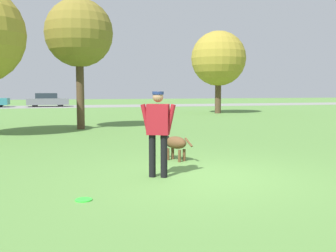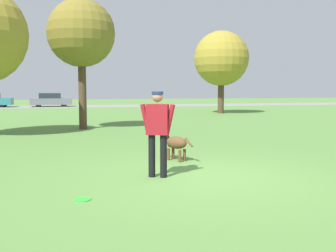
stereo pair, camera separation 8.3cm
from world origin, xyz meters
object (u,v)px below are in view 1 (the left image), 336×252
object	(u,v)px
tree_mid_center	(79,34)
parked_car_grey	(47,100)
person	(158,127)
tree_far_right	(218,59)
frisbee	(84,200)
dog	(174,143)

from	to	relation	value
tree_mid_center	parked_car_grey	world-z (taller)	tree_mid_center
person	tree_mid_center	world-z (taller)	tree_mid_center
tree_far_right	parked_car_grey	world-z (taller)	tree_far_right
frisbee	parked_car_grey	world-z (taller)	parked_car_grey
dog	frisbee	world-z (taller)	dog
dog	tree_mid_center	size ratio (longest dim) A/B	0.17
person	tree_far_right	distance (m)	20.48
frisbee	person	bearing A→B (deg)	40.13
frisbee	tree_far_right	bearing A→B (deg)	62.20
dog	tree_mid_center	world-z (taller)	tree_mid_center
tree_mid_center	parked_car_grey	xyz separation A→B (m)	(-2.01, 22.48, -3.32)
person	tree_mid_center	xyz separation A→B (m)	(-0.95, 9.67, 2.99)
tree_mid_center	parked_car_grey	size ratio (longest dim) A/B	1.38
person	dog	bearing A→B (deg)	89.01
tree_far_right	parked_car_grey	distance (m)	18.48
frisbee	parked_car_grey	xyz separation A→B (m)	(-1.50, 33.39, 0.63)
person	parked_car_grey	size ratio (longest dim) A/B	0.42
parked_car_grey	tree_mid_center	bearing A→B (deg)	-87.35
dog	parked_car_grey	distance (m)	30.75
dog	tree_far_right	distance (m)	18.77
dog	tree_far_right	bearing A→B (deg)	-56.19
dog	tree_far_right	world-z (taller)	tree_far_right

